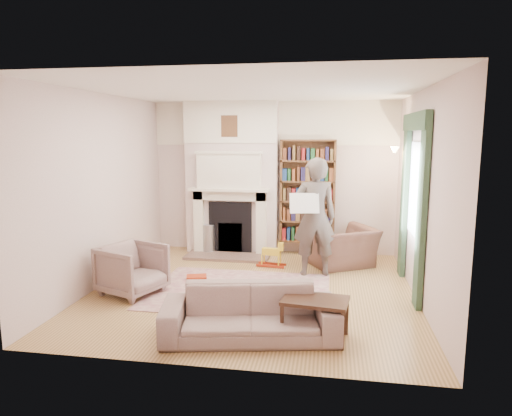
% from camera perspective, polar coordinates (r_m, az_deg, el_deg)
% --- Properties ---
extents(floor, '(4.50, 4.50, 0.00)m').
position_cam_1_polar(floor, '(6.66, -0.35, -10.16)').
color(floor, brown).
rests_on(floor, ground).
extents(ceiling, '(4.50, 4.50, 0.00)m').
position_cam_1_polar(ceiling, '(6.31, -0.38, 14.59)').
color(ceiling, white).
rests_on(ceiling, wall_back).
extents(wall_back, '(4.50, 0.00, 4.50)m').
position_cam_1_polar(wall_back, '(8.55, 2.18, 3.78)').
color(wall_back, beige).
rests_on(wall_back, floor).
extents(wall_front, '(4.50, 0.00, 4.50)m').
position_cam_1_polar(wall_front, '(4.16, -5.60, -2.05)').
color(wall_front, beige).
rests_on(wall_front, floor).
extents(wall_left, '(0.00, 4.50, 4.50)m').
position_cam_1_polar(wall_left, '(7.07, -18.67, 2.16)').
color(wall_left, beige).
rests_on(wall_left, floor).
extents(wall_right, '(0.00, 4.50, 4.50)m').
position_cam_1_polar(wall_right, '(6.36, 20.06, 1.34)').
color(wall_right, beige).
rests_on(wall_right, floor).
extents(fireplace, '(1.70, 0.58, 2.80)m').
position_cam_1_polar(fireplace, '(8.48, -3.04, 3.64)').
color(fireplace, beige).
rests_on(fireplace, floor).
extents(bookcase, '(1.00, 0.24, 1.85)m').
position_cam_1_polar(bookcase, '(8.38, 6.48, 2.07)').
color(bookcase, brown).
rests_on(bookcase, floor).
extents(window, '(0.02, 0.90, 1.30)m').
position_cam_1_polar(window, '(6.74, 19.34, 2.23)').
color(window, silver).
rests_on(window, wall_right).
extents(curtain_left, '(0.07, 0.32, 2.40)m').
position_cam_1_polar(curtain_left, '(6.08, 20.01, -0.89)').
color(curtain_left, '#2A412A').
rests_on(curtain_left, floor).
extents(curtain_right, '(0.07, 0.32, 2.40)m').
position_cam_1_polar(curtain_right, '(7.45, 18.06, 0.97)').
color(curtain_right, '#2A412A').
rests_on(curtain_right, floor).
extents(pelmet, '(0.09, 1.70, 0.24)m').
position_cam_1_polar(pelmet, '(6.69, 19.38, 10.17)').
color(pelmet, '#2A412A').
rests_on(pelmet, wall_right).
extents(wall_sconce, '(0.20, 0.24, 0.24)m').
position_cam_1_polar(wall_sconce, '(7.76, 16.63, 6.55)').
color(wall_sconce, gold).
rests_on(wall_sconce, wall_right).
extents(rug, '(2.52, 1.95, 0.01)m').
position_cam_1_polar(rug, '(6.59, -2.06, -10.31)').
color(rug, beige).
rests_on(rug, floor).
extents(armchair_reading, '(1.32, 1.27, 0.66)m').
position_cam_1_polar(armchair_reading, '(7.86, 10.69, -4.78)').
color(armchair_reading, '#4A2927').
rests_on(armchair_reading, floor).
extents(armchair_left, '(0.99, 0.98, 0.70)m').
position_cam_1_polar(armchair_left, '(6.63, -15.19, -7.40)').
color(armchair_left, gray).
rests_on(armchair_left, floor).
extents(sofa, '(2.01, 1.09, 0.56)m').
position_cam_1_polar(sofa, '(5.11, -0.75, -12.97)').
color(sofa, gray).
rests_on(sofa, floor).
extents(man_reading, '(0.75, 0.57, 1.86)m').
position_cam_1_polar(man_reading, '(7.15, 7.33, -1.15)').
color(man_reading, '#4F453F').
rests_on(man_reading, floor).
extents(newspaper, '(0.46, 0.21, 0.30)m').
position_cam_1_polar(newspaper, '(6.92, 6.07, 0.60)').
color(newspaper, silver).
rests_on(newspaper, man_reading).
extents(coffee_table, '(0.76, 0.54, 0.45)m').
position_cam_1_polar(coffee_table, '(5.15, 7.37, -13.53)').
color(coffee_table, '#321A11').
rests_on(coffee_table, floor).
extents(paraffin_heater, '(0.28, 0.28, 0.55)m').
position_cam_1_polar(paraffin_heater, '(8.58, -5.94, -3.87)').
color(paraffin_heater, '#9FA1A6').
rests_on(paraffin_heater, floor).
extents(rocking_horse, '(0.50, 0.25, 0.42)m').
position_cam_1_polar(rocking_horse, '(7.71, 1.92, -5.82)').
color(rocking_horse, gold).
rests_on(rocking_horse, rug).
extents(board_game, '(0.39, 0.39, 0.03)m').
position_cam_1_polar(board_game, '(6.73, -2.94, -9.70)').
color(board_game, '#E2E952').
rests_on(board_game, rug).
extents(game_box_lid, '(0.35, 0.28, 0.05)m').
position_cam_1_polar(game_box_lid, '(7.14, -7.44, -8.58)').
color(game_box_lid, '#A42F12').
rests_on(game_box_lid, rug).
extents(comic_annuals, '(0.49, 0.60, 0.02)m').
position_cam_1_polar(comic_annuals, '(6.23, 1.15, -11.37)').
color(comic_annuals, red).
rests_on(comic_annuals, rug).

